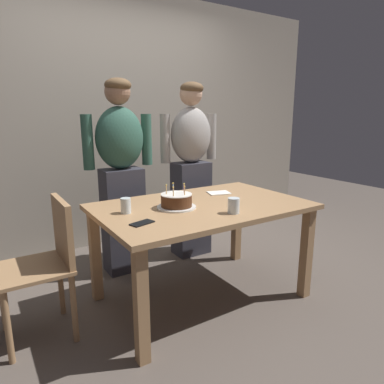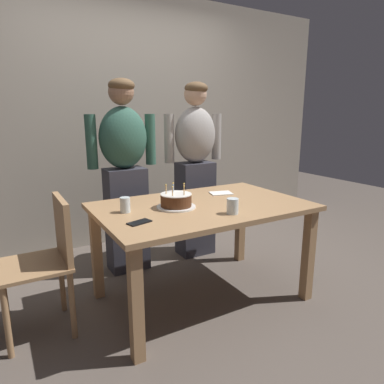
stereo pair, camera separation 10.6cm
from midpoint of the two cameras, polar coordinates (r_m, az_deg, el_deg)
The scene contains 11 objects.
ground_plane at distance 2.78m, azimuth 2.74°, elevation -16.92°, with size 10.00×10.00×0.00m, color #564C44.
back_wall at distance 3.80m, azimuth -10.02°, elevation 11.54°, with size 5.20×0.10×2.60m, color #9E9384.
dining_table at distance 2.52m, azimuth 2.89°, elevation -4.18°, with size 1.50×0.96×0.74m.
birthday_cake at distance 2.40m, azimuth -1.38°, elevation -1.52°, with size 0.27×0.27×0.17m.
water_glass_near at distance 2.32m, azimuth -9.72°, elevation -2.12°, with size 0.07×0.07×0.10m, color silver.
water_glass_far at distance 2.28m, azimuth 8.06°, elevation -2.33°, with size 0.08×0.08×0.10m, color silver.
cell_phone at distance 2.10m, azimuth -7.26°, elevation -5.01°, with size 0.14×0.07×0.01m, color black.
napkin_stack at distance 2.83m, azimuth 5.90°, elevation -0.20°, with size 0.17×0.13×0.01m, color white.
person_man_bearded at distance 3.01m, azimuth -10.08°, elevation 3.00°, with size 0.61×0.27×1.66m.
person_woman_cardigan at distance 3.32m, azimuth 1.45°, elevation 4.12°, with size 0.61×0.27×1.66m.
dining_chair at distance 2.37m, azimuth -21.48°, elevation -9.58°, with size 0.42×0.42×0.87m.
Camera 2 is at (-1.27, -2.05, 1.39)m, focal length 32.23 mm.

